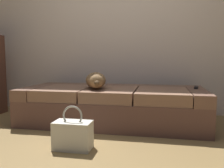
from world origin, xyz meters
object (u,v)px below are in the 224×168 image
at_px(couch, 113,105).
at_px(handbag, 73,135).
at_px(dog_tan, 96,80).
at_px(tv_remote, 196,87).

xyz_separation_m(couch, handbag, (-0.17, -0.90, -0.09)).
xyz_separation_m(dog_tan, handbag, (0.00, -0.78, -0.40)).
bearing_deg(dog_tan, handbag, -89.68).
distance_m(dog_tan, handbag, 0.87).
xyz_separation_m(tv_remote, handbag, (-1.14, -1.02, -0.31)).
bearing_deg(handbag, dog_tan, 90.32).
xyz_separation_m(dog_tan, tv_remote, (1.14, 0.25, -0.08)).
height_order(couch, dog_tan, dog_tan).
bearing_deg(couch, dog_tan, -145.71).
bearing_deg(tv_remote, couch, -160.85).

